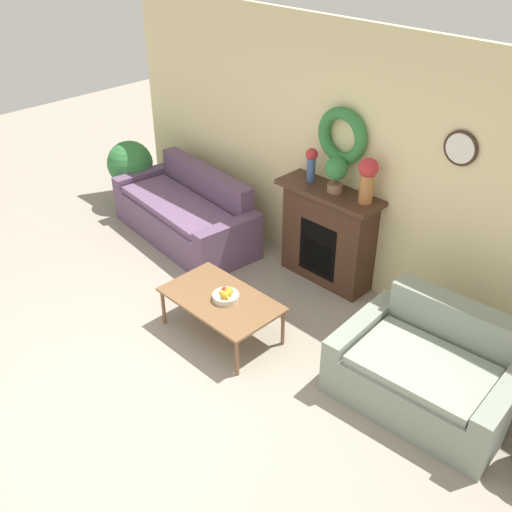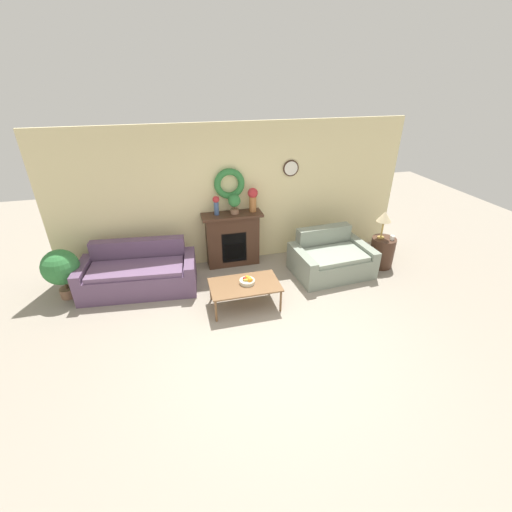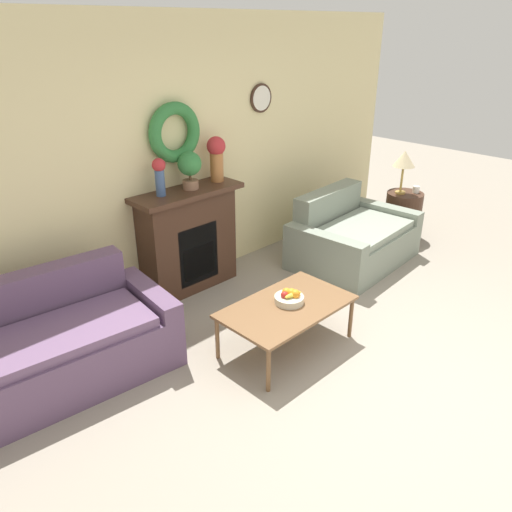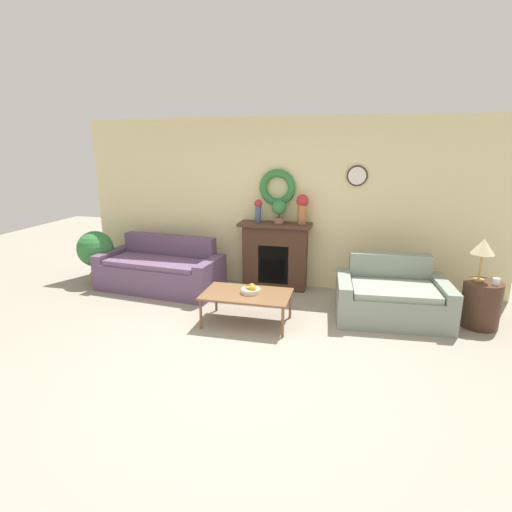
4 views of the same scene
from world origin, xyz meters
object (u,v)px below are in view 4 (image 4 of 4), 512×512
object	(u,v)px
side_table_by_loveseat	(481,304)
potted_plant_on_mantel	(279,209)
fireplace	(275,255)
coffee_table	(247,296)
loveseat_right	(391,297)
couch_left	(161,271)
fruit_bowl	(251,290)
table_lamp	(483,248)
vase_on_mantel_left	(258,209)
vase_on_mantel_right	(302,207)
potted_plant_floor_by_couch	(96,250)
mug	(496,281)

from	to	relation	value
side_table_by_loveseat	potted_plant_on_mantel	size ratio (longest dim) A/B	1.62
fireplace	coffee_table	distance (m)	1.47
loveseat_right	fireplace	bearing A→B (deg)	151.29
couch_left	loveseat_right	xyz separation A→B (m)	(3.54, -0.32, -0.02)
fruit_bowl	table_lamp	size ratio (longest dim) A/B	0.46
couch_left	table_lamp	xyz separation A→B (m)	(4.58, -0.30, 0.73)
vase_on_mantel_left	vase_on_mantel_right	world-z (taller)	vase_on_mantel_right
side_table_by_loveseat	vase_on_mantel_left	world-z (taller)	vase_on_mantel_left
vase_on_mantel_left	potted_plant_floor_by_couch	world-z (taller)	vase_on_mantel_left
mug	potted_plant_floor_by_couch	distance (m)	5.97
fireplace	vase_on_mantel_left	bearing A→B (deg)	178.88
fruit_bowl	vase_on_mantel_left	distance (m)	1.68
fruit_bowl	side_table_by_loveseat	world-z (taller)	side_table_by_loveseat
couch_left	side_table_by_loveseat	size ratio (longest dim) A/B	3.43
fireplace	side_table_by_loveseat	distance (m)	2.98
side_table_by_loveseat	vase_on_mantel_right	bearing A→B (deg)	160.86
loveseat_right	side_table_by_loveseat	size ratio (longest dim) A/B	2.51
mug	potted_plant_on_mantel	size ratio (longest dim) A/B	0.23
couch_left	table_lamp	size ratio (longest dim) A/B	3.76
vase_on_mantel_left	potted_plant_on_mantel	distance (m)	0.34
fireplace	fruit_bowl	size ratio (longest dim) A/B	4.60
side_table_by_loveseat	table_lamp	distance (m)	0.74
fruit_bowl	potted_plant_floor_by_couch	distance (m)	3.13
coffee_table	vase_on_mantel_right	bearing A→B (deg)	70.84
side_table_by_loveseat	potted_plant_floor_by_couch	distance (m)	5.87
table_lamp	potted_plant_floor_by_couch	size ratio (longest dim) A/B	0.61
fruit_bowl	potted_plant_floor_by_couch	xyz separation A→B (m)	(-2.96, 1.00, 0.10)
vase_on_mantel_right	potted_plant_floor_by_couch	distance (m)	3.54
coffee_table	vase_on_mantel_right	distance (m)	1.83
vase_on_mantel_left	side_table_by_loveseat	bearing A→B (deg)	-15.08
mug	vase_on_mantel_left	distance (m)	3.42
fireplace	potted_plant_on_mantel	size ratio (longest dim) A/B	3.12
vase_on_mantel_right	couch_left	bearing A→B (deg)	-167.44
fruit_bowl	potted_plant_floor_by_couch	size ratio (longest dim) A/B	0.28
vase_on_mantel_left	coffee_table	bearing A→B (deg)	-82.56
fruit_bowl	mug	bearing A→B (deg)	9.88
fireplace	coffee_table	xyz separation A→B (m)	(-0.09, -1.46, -0.16)
mug	vase_on_mantel_left	bearing A→B (deg)	164.04
loveseat_right	potted_plant_floor_by_couch	xyz separation A→B (m)	(-4.76, 0.37, 0.28)
fireplace	couch_left	size ratio (longest dim) A/B	0.56
vase_on_mantel_left	potted_plant_on_mantel	world-z (taller)	potted_plant_on_mantel
side_table_by_loveseat	vase_on_mantel_right	size ratio (longest dim) A/B	1.30
couch_left	potted_plant_on_mantel	bearing A→B (deg)	20.26
coffee_table	vase_on_mantel_left	xyz separation A→B (m)	(-0.19, 1.46, 0.91)
fireplace	fruit_bowl	bearing A→B (deg)	-91.55
coffee_table	side_table_by_loveseat	world-z (taller)	side_table_by_loveseat
couch_left	fruit_bowl	xyz separation A→B (m)	(1.75, -0.95, 0.16)
side_table_by_loveseat	table_lamp	size ratio (longest dim) A/B	1.10
vase_on_mantel_left	couch_left	bearing A→B (deg)	-161.94
potted_plant_on_mantel	mug	bearing A→B (deg)	-17.35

